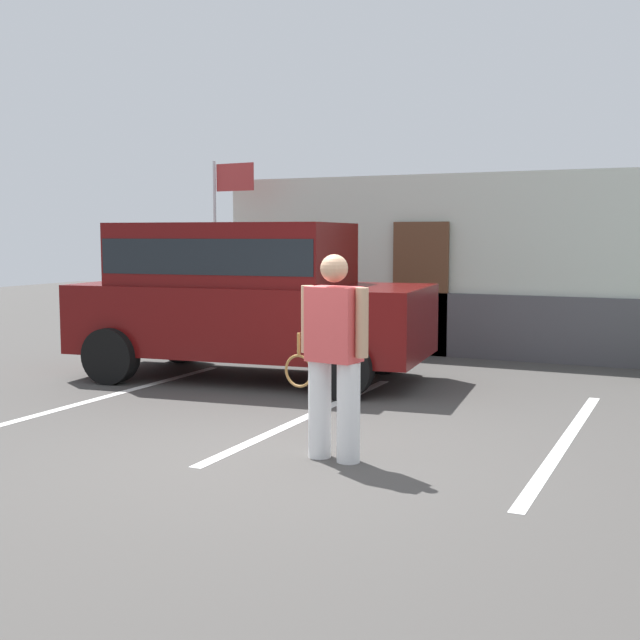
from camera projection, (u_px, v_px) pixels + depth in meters
The scene contains 8 objects.
ground_plane at pixel (291, 455), 7.12m from camera, with size 40.00×40.00×0.00m, color #423F3D.
parking_stripe_0 at pixel (114, 394), 9.79m from camera, with size 0.12×4.40×0.01m, color silver.
parking_stripe_1 at pixel (311, 415), 8.69m from camera, with size 0.12×4.40×0.01m, color silver.
parking_stripe_2 at pixel (565, 441), 7.59m from camera, with size 0.12×4.40×0.01m, color silver.
house_frontage at pixel (477, 271), 12.72m from camera, with size 8.63×0.40×2.84m.
parked_suv at pixel (244, 292), 10.83m from camera, with size 4.78×2.57×2.05m.
tennis_player_man at pixel (334, 355), 6.88m from camera, with size 0.89×0.33×1.74m.
flag_pole at pixel (224, 219), 13.66m from camera, with size 0.80×0.10×3.12m.
Camera 1 is at (3.18, -6.20, 1.90)m, focal length 46.13 mm.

